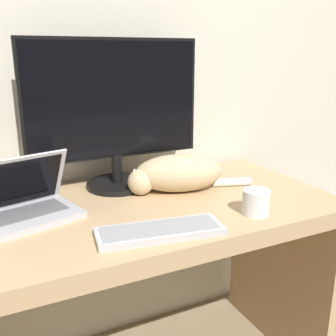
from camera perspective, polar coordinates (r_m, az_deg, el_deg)
The scene contains 7 objects.
wall_back at distance 1.64m, azimuth -10.85°, elevation 16.70°, with size 6.40×0.06×2.60m.
desk at distance 1.43m, azimuth -4.89°, elevation -11.88°, with size 1.42×0.69×0.78m.
monitor at distance 1.49m, azimuth -7.74°, elevation 8.13°, with size 0.67×0.24×0.56m.
laptop at distance 1.31m, azimuth -20.73°, elevation -5.32°, with size 0.38×0.29×0.20m.
external_keyboard at distance 1.15m, azimuth -1.20°, elevation -9.12°, with size 0.38×0.18×0.02m.
cat at distance 1.47m, azimuth 1.21°, elevation -0.72°, with size 0.48×0.25×0.14m.
coffee_mug at distance 1.31m, azimuth 12.63°, elevation -4.84°, with size 0.09×0.09×0.08m.
Camera 1 is at (-0.44, -0.83, 1.28)m, focal length 42.00 mm.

